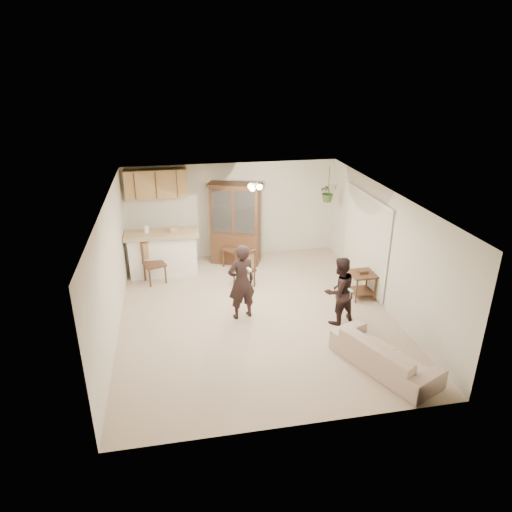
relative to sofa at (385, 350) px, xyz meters
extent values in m
plane|color=#C2AB93|center=(-1.81, 2.22, -0.37)|extent=(6.50, 6.50, 0.00)
cube|color=silver|center=(-1.81, 2.22, 2.13)|extent=(5.50, 6.50, 0.02)
cube|color=silver|center=(-1.81, 5.47, 0.88)|extent=(5.50, 0.02, 2.50)
cube|color=silver|center=(-1.81, -1.03, 0.88)|extent=(5.50, 0.02, 2.50)
cube|color=silver|center=(-4.56, 2.22, 0.88)|extent=(0.02, 6.50, 2.50)
cube|color=silver|center=(0.94, 2.22, 0.88)|extent=(0.02, 6.50, 2.50)
cube|color=white|center=(-3.66, 4.57, 0.13)|extent=(1.60, 0.55, 1.00)
cube|color=tan|center=(-3.66, 4.57, 0.68)|extent=(1.75, 0.70, 0.08)
cube|color=#9C7644|center=(-3.71, 5.29, 1.73)|extent=(1.50, 0.34, 0.70)
imported|color=#295020|center=(0.49, 4.62, 1.48)|extent=(0.43, 0.37, 0.48)
cylinder|color=black|center=(0.49, 4.62, 1.81)|extent=(0.01, 0.01, 0.65)
imported|color=beige|center=(0.00, 0.00, 0.00)|extent=(1.43, 2.01, 0.73)
imported|color=black|center=(-2.11, 2.15, 0.53)|extent=(0.75, 0.59, 1.80)
imported|color=black|center=(-0.26, 1.59, 0.31)|extent=(0.79, 0.70, 1.35)
cube|color=#3D2316|center=(-1.82, 4.95, 0.04)|extent=(1.32, 0.91, 0.82)
cube|color=#3D2316|center=(-1.82, 4.95, 1.06)|extent=(1.30, 0.85, 1.22)
cube|color=silver|center=(-1.82, 4.95, 1.06)|extent=(0.99, 0.41, 1.07)
cube|color=#3D2316|center=(-1.82, 4.95, 1.70)|extent=(1.42, 0.96, 0.06)
cube|color=#3D2316|center=(0.63, 2.48, 0.21)|extent=(0.56, 0.56, 0.04)
cube|color=#3D2316|center=(0.63, 2.48, -0.20)|extent=(0.47, 0.47, 0.03)
cube|color=#3D2316|center=(0.63, 2.48, 0.26)|extent=(0.20, 0.14, 0.07)
cube|color=#3D2316|center=(-3.88, 4.12, 0.10)|extent=(0.59, 0.59, 0.05)
cube|color=#98734C|center=(-3.88, 4.12, 0.38)|extent=(0.33, 0.15, 0.40)
cube|color=#3D2316|center=(-3.88, 4.12, 0.64)|extent=(0.41, 0.18, 0.08)
cube|color=#3D2316|center=(-1.91, 4.72, 0.10)|extent=(0.66, 0.66, 0.05)
cube|color=#98734C|center=(-1.91, 4.72, 0.39)|extent=(0.28, 0.27, 0.41)
cube|color=#3D2316|center=(-1.91, 4.72, 0.65)|extent=(0.34, 0.32, 0.08)
cube|color=#3D2316|center=(-1.83, 3.52, 0.05)|extent=(0.56, 0.56, 0.04)
cube|color=#98734C|center=(-1.83, 3.52, 0.30)|extent=(0.29, 0.17, 0.36)
cube|color=#3D2316|center=(-1.83, 3.52, 0.53)|extent=(0.35, 0.20, 0.07)
cube|color=white|center=(-2.01, 1.79, 0.85)|extent=(0.08, 0.14, 0.04)
cube|color=white|center=(-0.15, 1.28, 0.49)|extent=(0.07, 0.13, 0.04)
camera|label=1|loc=(-3.34, -5.94, 4.46)|focal=32.00mm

